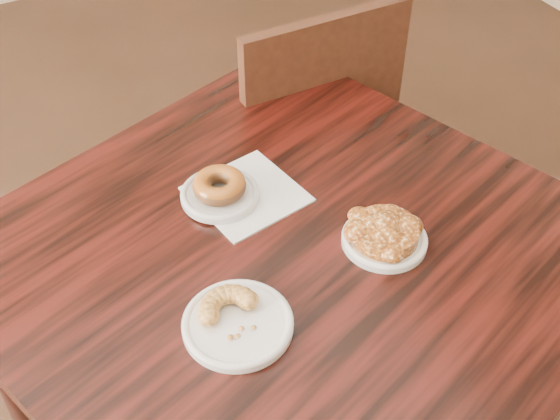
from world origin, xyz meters
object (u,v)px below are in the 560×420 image
apple_fritter (386,230)px  cruller_fragment (237,316)px  glazed_donut (219,185)px  cafe_table (290,375)px  chair_far (285,142)px

apple_fritter → cruller_fragment: (-0.29, -0.04, -0.00)m
glazed_donut → cruller_fragment: 0.29m
cafe_table → glazed_donut: 0.45m
chair_far → apple_fritter: (-0.17, -0.66, 0.33)m
glazed_donut → apple_fritter: 0.30m
chair_far → glazed_donut: 0.66m
chair_far → glazed_donut: size_ratio=9.37×
apple_fritter → cafe_table: bearing=157.7°
chair_far → apple_fritter: size_ratio=5.78×
apple_fritter → glazed_donut: bearing=131.2°
glazed_donut → cafe_table: bearing=-71.7°
cafe_table → cruller_fragment: 0.44m
cruller_fragment → cafe_table: bearing=34.5°
cruller_fragment → chair_far: bearing=56.8°
cruller_fragment → apple_fritter: bearing=8.5°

